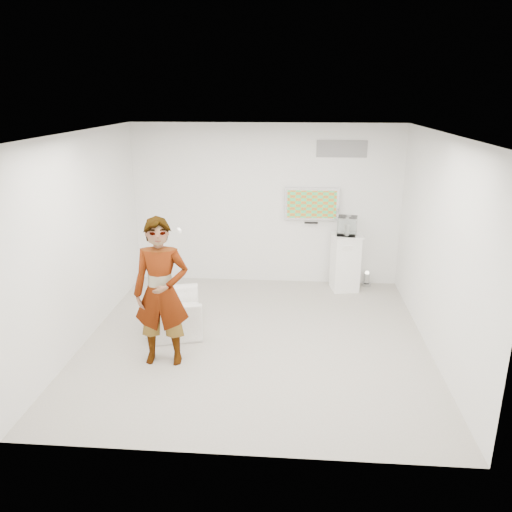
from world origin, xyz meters
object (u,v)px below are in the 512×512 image
(person, at_px, (161,292))
(floor_uplight, at_px, (367,279))
(tv, at_px, (312,204))
(pedestal, at_px, (345,262))
(armchair, at_px, (174,314))

(person, relative_size, floor_uplight, 7.18)
(tv, relative_size, pedestal, 0.95)
(tv, distance_m, pedestal, 1.24)
(pedestal, bearing_deg, armchair, -144.18)
(armchair, bearing_deg, floor_uplight, -70.81)
(floor_uplight, bearing_deg, tv, 174.81)
(person, distance_m, pedestal, 3.94)
(armchair, height_order, pedestal, pedestal)
(tv, bearing_deg, floor_uplight, -5.19)
(tv, distance_m, armchair, 3.35)
(person, height_order, armchair, person)
(person, height_order, floor_uplight, person)
(tv, distance_m, person, 3.79)
(pedestal, distance_m, floor_uplight, 0.62)
(tv, height_order, armchair, tv)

